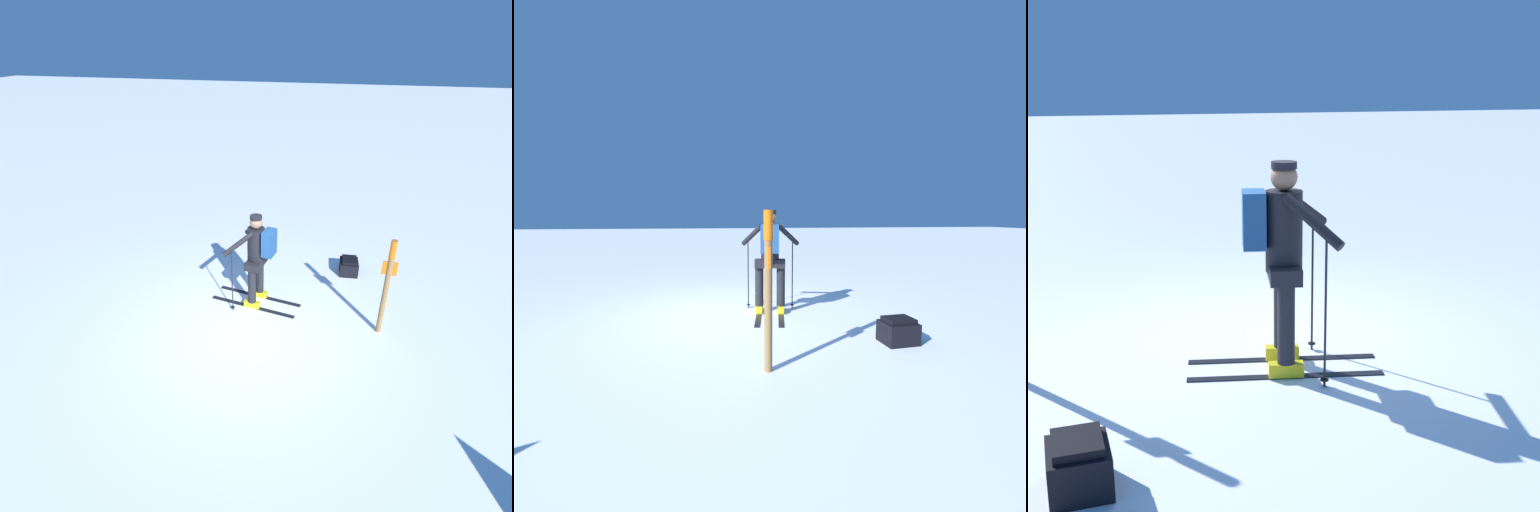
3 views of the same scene
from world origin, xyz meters
TOP-DOWN VIEW (x-y plane):
  - ground_plane at (0.00, 0.00)m, footprint 80.00×80.00m
  - skier at (-0.79, 0.04)m, footprint 1.09×1.75m
  - dropped_backpack at (-2.31, 1.72)m, footprint 0.48×0.42m
  - trail_marker at (-0.43, 2.31)m, footprint 0.10×0.24m

SIDE VIEW (x-z plane):
  - ground_plane at x=0.00m, z-range 0.00..0.00m
  - dropped_backpack at x=-2.31m, z-range -0.01..0.34m
  - skier at x=-0.79m, z-range 0.14..1.97m
  - trail_marker at x=-0.43m, z-range 0.16..1.95m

